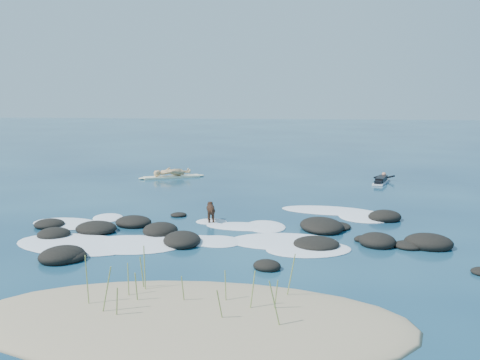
# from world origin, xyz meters

# --- Properties ---
(ground) EXTENTS (160.00, 160.00, 0.00)m
(ground) POSITION_xyz_m (0.00, 0.00, 0.00)
(ground) COLOR #0A2642
(ground) RESTS_ON ground
(sand_dune) EXTENTS (9.00, 4.40, 0.60)m
(sand_dune) POSITION_xyz_m (0.00, -8.20, 0.00)
(sand_dune) COLOR #9E8966
(sand_dune) RESTS_ON ground
(dune_grass) EXTENTS (4.18, 1.79, 1.19)m
(dune_grass) POSITION_xyz_m (-0.21, -7.92, 0.58)
(dune_grass) COLOR olive
(dune_grass) RESTS_ON ground
(reef_rocks) EXTENTS (14.07, 7.36, 0.53)m
(reef_rocks) POSITION_xyz_m (0.13, -1.90, 0.11)
(reef_rocks) COLOR black
(reef_rocks) RESTS_ON ground
(breaking_foam) EXTENTS (13.25, 8.30, 0.12)m
(breaking_foam) POSITION_xyz_m (-0.64, -1.31, 0.01)
(breaking_foam) COLOR white
(breaking_foam) RESTS_ON ground
(standing_surfer_rig) EXTENTS (3.39, 1.86, 2.05)m
(standing_surfer_rig) POSITION_xyz_m (-4.74, 9.88, 0.81)
(standing_surfer_rig) COLOR #F2EEC2
(standing_surfer_rig) RESTS_ON ground
(paddling_surfer_rig) EXTENTS (1.39, 2.48, 0.43)m
(paddling_surfer_rig) POSITION_xyz_m (6.27, 9.49, 0.15)
(paddling_surfer_rig) COLOR white
(paddling_surfer_rig) RESTS_ON ground
(dog) EXTENTS (0.44, 1.10, 0.70)m
(dog) POSITION_xyz_m (-0.96, 0.09, 0.47)
(dog) COLOR black
(dog) RESTS_ON ground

